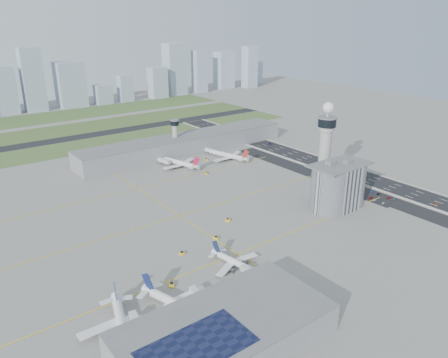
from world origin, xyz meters
TOP-DOWN VIEW (x-y plane):
  - ground at (0.00, 0.00)m, footprint 1000.00×1000.00m
  - grass_strip_0 at (-20.00, 225.00)m, footprint 480.00×50.00m
  - grass_strip_1 at (-20.00, 300.00)m, footprint 480.00×60.00m
  - grass_strip_2 at (-20.00, 380.00)m, footprint 480.00×70.00m
  - runway at (-20.00, 262.00)m, footprint 480.00×22.00m
  - highway at (115.00, 0.00)m, footprint 28.00×500.00m
  - barrier_left at (101.00, 0.00)m, footprint 0.60×500.00m
  - barrier_right at (129.00, 0.00)m, footprint 0.60×500.00m
  - landside_road at (90.00, -10.00)m, footprint 18.00×260.00m
  - parking_lot at (88.00, -22.00)m, footprint 20.00×44.00m
  - taxiway_line_h_0 at (-40.00, -30.00)m, footprint 260.00×0.60m
  - taxiway_line_h_1 at (-40.00, 30.00)m, footprint 260.00×0.60m
  - taxiway_line_h_2 at (-40.00, 90.00)m, footprint 260.00×0.60m
  - taxiway_line_v at (-40.00, 30.00)m, footprint 0.60×260.00m
  - control_tower at (72.00, 8.00)m, footprint 14.00×14.00m
  - secondary_tower at (30.00, 150.00)m, footprint 8.60×8.60m
  - admin_building at (51.99, -22.00)m, footprint 42.00×24.00m
  - terminal_pier at (40.00, 148.00)m, footprint 210.00×32.00m
  - near_terminal at (-88.07, -82.02)m, footprint 84.00×42.00m
  - airplane_near_a at (-116.75, -50.54)m, footprint 46.23×50.44m
  - airplane_near_b at (-91.44, -53.16)m, footprint 46.50×50.75m
  - airplane_near_c at (-48.94, -41.15)m, footprint 34.84×39.07m
  - airplane_far_a at (12.14, 114.66)m, footprint 47.36×51.75m
  - airplane_far_b at (58.02, 105.89)m, footprint 47.60×52.06m
  - jet_bridge_near_0 at (-113.00, -61.00)m, footprint 5.39×14.31m
  - jet_bridge_near_1 at (-83.00, -61.00)m, footprint 5.39×14.31m
  - jet_bridge_near_2 at (-53.00, -61.00)m, footprint 5.39×14.31m
  - jet_bridge_far_0 at (2.00, 132.00)m, footprint 5.39×14.31m
  - jet_bridge_far_1 at (52.00, 132.00)m, footprint 5.39×14.31m
  - tug_0 at (-84.09, -34.57)m, footprint 3.81×4.25m
  - tug_1 at (-64.43, -12.35)m, footprint 2.10×3.05m
  - tug_2 at (-39.32, -9.28)m, footprint 3.15×3.59m
  - tug_3 at (-19.61, 5.34)m, footprint 3.74×3.53m
  - tug_4 at (20.00, 85.08)m, footprint 3.47×3.49m
  - tug_5 at (40.16, 114.40)m, footprint 3.14×3.71m
  - car_lot_0 at (82.23, -38.22)m, footprint 3.72×1.80m
  - car_lot_1 at (82.36, -31.27)m, footprint 3.67×1.55m
  - car_lot_2 at (83.54, -27.32)m, footprint 3.99×1.92m
  - car_lot_3 at (82.27, -19.90)m, footprint 4.68×2.51m
  - car_lot_4 at (82.82, -12.16)m, footprint 3.34×1.45m
  - car_lot_5 at (83.14, -4.43)m, footprint 3.77×1.69m
  - car_lot_6 at (93.58, -38.37)m, footprint 4.52×2.44m
  - car_lot_7 at (93.90, -34.83)m, footprint 4.21×1.99m
  - car_lot_8 at (94.19, -26.14)m, footprint 3.48×1.84m
  - car_lot_9 at (94.04, -20.78)m, footprint 3.61×1.70m
  - car_lot_10 at (94.06, -10.60)m, footprint 4.82×2.47m
  - car_lot_11 at (92.78, -5.93)m, footprint 4.31×1.81m
  - car_hw_0 at (108.98, -61.30)m, footprint 2.07×3.94m
  - car_hw_1 at (114.64, 39.80)m, footprint 1.17×3.29m
  - car_hw_2 at (121.28, 118.57)m, footprint 2.43×4.85m
  - car_hw_4 at (107.46, 182.42)m, footprint 1.65×3.32m
  - skyline_bldg_7 at (-59.44, 436.89)m, footprint 35.76×28.61m
  - skyline_bldg_8 at (-19.42, 431.56)m, footprint 26.33×21.06m
  - skyline_bldg_9 at (30.27, 432.32)m, footprint 36.96×29.57m
  - skyline_bldg_10 at (73.27, 423.68)m, footprint 23.01×18.41m
  - skyline_bldg_11 at (108.28, 423.34)m, footprint 20.22×16.18m
  - skyline_bldg_12 at (162.17, 421.29)m, footprint 26.14×20.92m
  - skyline_bldg_13 at (201.27, 433.27)m, footprint 32.26×25.81m
  - skyline_bldg_14 at (244.74, 426.38)m, footprint 21.59×17.28m
  - skyline_bldg_15 at (302.83, 435.54)m, footprint 30.25×24.20m
  - skyline_bldg_16 at (345.49, 415.96)m, footprint 23.04×18.43m
  - skyline_bldg_17 at (382.05, 443.29)m, footprint 22.64×18.11m

SIDE VIEW (x-z plane):
  - ground at x=0.00m, z-range 0.00..0.00m
  - taxiway_line_h_0 at x=-40.00m, z-range 0.00..0.01m
  - taxiway_line_h_1 at x=-40.00m, z-range 0.00..0.01m
  - taxiway_line_h_2 at x=-40.00m, z-range 0.00..0.01m
  - taxiway_line_v at x=-40.00m, z-range 0.00..0.01m
  - grass_strip_0 at x=-20.00m, z-range 0.00..0.08m
  - grass_strip_1 at x=-20.00m, z-range 0.00..0.08m
  - grass_strip_2 at x=-20.00m, z-range 0.00..0.08m
  - landside_road at x=90.00m, z-range 0.00..0.08m
  - highway at x=115.00m, z-range 0.00..0.10m
  - parking_lot at x=88.00m, z-range 0.00..0.10m
  - runway at x=-20.00m, z-range 0.01..0.11m
  - car_hw_1 at x=114.64m, z-range 0.00..1.08m
  - car_hw_4 at x=107.46m, z-range 0.00..1.09m
  - car_lot_2 at x=83.54m, z-range 0.00..1.10m
  - car_lot_4 at x=82.82m, z-range 0.00..1.12m
  - car_lot_8 at x=94.19m, z-range 0.00..1.13m
  - car_lot_9 at x=94.04m, z-range 0.00..1.14m
  - car_lot_1 at x=82.36m, z-range 0.00..1.18m
  - car_lot_7 at x=93.90m, z-range 0.00..1.19m
  - barrier_left at x=101.00m, z-range 0.00..1.20m
  - barrier_right at x=129.00m, z-range 0.00..1.20m
  - car_lot_5 at x=83.14m, z-range 0.00..1.20m
  - car_lot_6 at x=93.58m, z-range 0.00..1.20m
  - car_lot_0 at x=82.23m, z-range 0.00..1.22m
  - car_lot_11 at x=92.78m, z-range 0.00..1.24m
  - car_hw_0 at x=108.98m, z-range 0.00..1.28m
  - car_lot_3 at x=82.27m, z-range 0.00..1.29m
  - car_lot_10 at x=94.06m, z-range 0.00..1.30m
  - car_hw_2 at x=121.28m, z-range 0.00..1.32m
  - tug_4 at x=20.00m, z-range 0.00..1.69m
  - tug_2 at x=-39.32m, z-range 0.00..1.74m
  - tug_1 at x=-64.43m, z-range 0.00..1.76m
  - tug_3 at x=-19.61m, z-range 0.00..1.79m
  - tug_5 at x=40.16m, z-range 0.00..1.83m
  - tug_0 at x=-84.09m, z-range 0.00..2.05m
  - jet_bridge_near_0 at x=-113.00m, z-range 0.00..5.70m
  - jet_bridge_near_1 at x=-83.00m, z-range 0.00..5.70m
  - jet_bridge_near_2 at x=-53.00m, z-range 0.00..5.70m
  - jet_bridge_far_0 at x=2.00m, z-range 0.00..5.70m
  - jet_bridge_far_1 at x=52.00m, z-range 0.00..5.70m
  - airplane_near_c at x=-48.94m, z-range 0.00..9.68m
  - airplane_near_a at x=-116.75m, z-range 0.00..11.75m
  - airplane_near_b at x=-91.44m, z-range 0.00..11.82m
  - airplane_far_a at x=12.14m, z-range 0.00..12.08m
  - airplane_far_b at x=58.02m, z-range 0.00..12.19m
  - near_terminal at x=-88.07m, z-range -0.07..12.93m
  - terminal_pier at x=40.00m, z-range 0.00..15.80m
  - skyline_bldg_10 at x=73.27m, z-range 0.00..27.75m
  - admin_building at x=51.99m, z-range -1.45..32.05m
  - secondary_tower at x=30.00m, z-range 2.85..34.75m
  - skyline_bldg_11 at x=108.28m, z-range 0.00..38.97m
  - skyline_bldg_17 at x=382.05m, z-range 0.00..41.06m
  - skyline_bldg_12 at x=162.17m, z-range 0.00..46.89m
  - skyline_bldg_7 at x=-59.44m, z-range 0.00..61.22m
  - skyline_bldg_9 at x=30.27m, z-range 0.00..62.11m
  - skyline_bldg_15 at x=302.83m, z-range 0.00..63.40m
  - skyline_bldg_14 at x=244.74m, z-range 0.00..68.75m
  - control_tower at x=72.00m, z-range 2.79..67.29m
  - skyline_bldg_16 at x=345.49m, z-range 0.00..71.56m
  - skyline_bldg_13 at x=201.27m, z-range 0.00..81.20m
  - skyline_bldg_8 at x=-19.42m, z-range 0.00..83.39m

